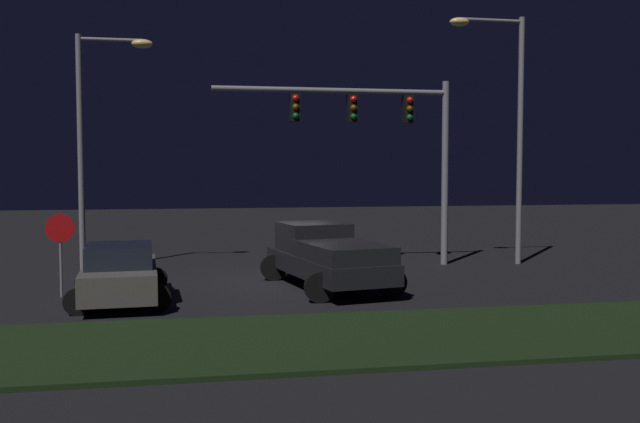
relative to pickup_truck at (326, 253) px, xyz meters
name	(u,v)px	position (x,y,z in m)	size (l,w,h in m)	color
ground_plane	(288,280)	(-0.92, 1.47, -1.00)	(80.00, 80.00, 0.00)	black
grass_median	(341,339)	(-0.92, -6.31, -0.95)	(22.76, 4.56, 0.10)	black
pickup_truck	(326,253)	(0.00, 0.00, 0.00)	(3.56, 5.68, 1.80)	black
car_sedan	(120,274)	(-5.63, -1.27, -0.26)	(2.66, 4.50, 1.51)	#514C47
traffic_signal_gantry	(379,126)	(2.65, 4.03, 3.90)	(8.32, 0.56, 6.50)	slate
street_lamp_left	(96,123)	(-6.89, 4.68, 3.95)	(2.49, 0.44, 7.84)	slate
street_lamp_right	(506,111)	(7.24, 3.72, 4.48)	(2.79, 0.44, 8.77)	slate
stop_sign	(60,239)	(-7.25, -0.23, 0.56)	(0.76, 0.08, 2.23)	slate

